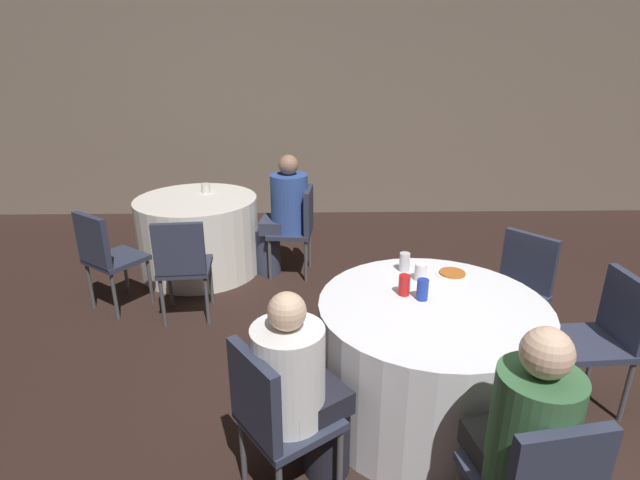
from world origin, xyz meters
The scene contains 19 objects.
ground_plane centered at (0.00, 0.00, 0.00)m, with size 16.00×16.00×0.00m, color black.
wall_back centered at (0.00, 4.09, 1.40)m, with size 16.00×0.06×2.80m.
table_near centered at (-0.06, 0.14, 0.37)m, with size 1.29×1.29×0.74m.
table_far centered at (-1.83, 2.25, 0.37)m, with size 1.15×1.15×0.74m.
chair_near_northeast centered at (0.73, 0.84, 0.52)m, with size 0.56×0.56×0.86m.
chair_near_east centered at (0.99, 0.20, 0.52)m, with size 0.43×0.42×0.86m.
chair_near_southwest centered at (-0.92, -0.47, 0.52)m, with size 0.56×0.56×0.86m.
chair_far_east centered at (-0.85, 2.14, 0.52)m, with size 0.45×0.44×0.86m.
chair_far_southwest centered at (-2.40, 1.46, 0.52)m, with size 0.56×0.56×0.86m.
chair_far_south centered at (-1.74, 1.27, 0.52)m, with size 0.43×0.44×0.86m.
person_blue_shirt centered at (-1.00, 2.16, 0.59)m, with size 0.51×0.37×1.17m.
person_white_shirt centered at (-0.79, -0.37, 0.56)m, with size 0.48×0.45×1.10m.
person_green_jacket centered at (0.08, -0.74, 0.58)m, with size 0.35×0.50×1.15m.
pizza_plate_near centered at (0.14, 0.52, 0.74)m, with size 0.21×0.21×0.02m.
soda_can_blue centered at (-0.12, 0.20, 0.80)m, with size 0.07×0.07×0.12m.
soda_can_red centered at (-0.21, 0.26, 0.80)m, with size 0.07×0.07×0.12m.
soda_can_silver centered at (-0.15, 0.58, 0.80)m, with size 0.07×0.07×0.12m.
cup_near centered at (-0.08, 0.45, 0.79)m, with size 0.07×0.07×0.11m.
cup_far centered at (-1.76, 2.44, 0.78)m, with size 0.08×0.08×0.09m.
Camera 1 is at (-0.75, -2.30, 2.07)m, focal length 28.00 mm.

